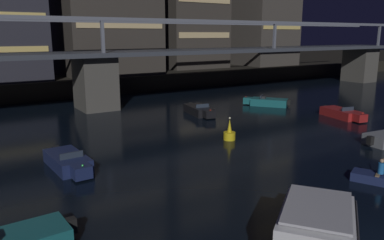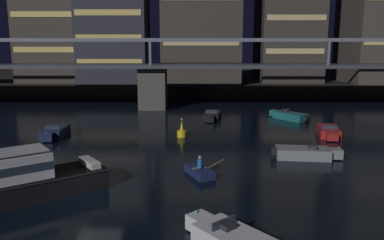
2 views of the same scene
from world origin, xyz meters
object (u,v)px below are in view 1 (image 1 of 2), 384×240
object	(u,v)px
speedboat_near_right	(342,114)
channel_buoy	(229,134)
river_bridge	(95,66)
speedboat_mid_right	(200,110)
speedboat_mid_center	(69,162)
speedboat_far_center	(267,102)
dinghy_with_paddler	(378,178)

from	to	relation	value
speedboat_near_right	channel_buoy	size ratio (longest dim) A/B	2.97
river_bridge	speedboat_mid_right	size ratio (longest dim) A/B	18.49
speedboat_mid_center	speedboat_far_center	world-z (taller)	same
river_bridge	speedboat_mid_right	distance (m)	12.04
speedboat_near_right	dinghy_with_paddler	distance (m)	16.87
river_bridge	channel_buoy	xyz separation A→B (m)	(4.38, -17.28, -4.06)
speedboat_mid_right	speedboat_far_center	distance (m)	8.98
speedboat_mid_right	speedboat_near_right	bearing A→B (deg)	-39.12
speedboat_far_center	river_bridge	bearing A→B (deg)	153.28
speedboat_mid_center	speedboat_mid_right	distance (m)	17.58
river_bridge	speedboat_far_center	world-z (taller)	river_bridge
speedboat_mid_right	speedboat_mid_center	bearing A→B (deg)	-149.88
speedboat_near_right	speedboat_far_center	xyz separation A→B (m)	(-1.59, 8.54, 0.00)
speedboat_near_right	speedboat_far_center	size ratio (longest dim) A/B	1.12
speedboat_mid_center	channel_buoy	bearing A→B (deg)	-0.64
speedboat_near_right	channel_buoy	distance (m)	13.86
speedboat_mid_center	dinghy_with_paddler	distance (m)	17.43
speedboat_mid_center	speedboat_mid_right	world-z (taller)	same
dinghy_with_paddler	speedboat_far_center	bearing A→B (deg)	61.51
dinghy_with_paddler	speedboat_near_right	bearing A→B (deg)	42.58
speedboat_near_right	speedboat_mid_center	distance (m)	25.79
speedboat_near_right	channel_buoy	world-z (taller)	channel_buoy
speedboat_mid_right	dinghy_with_paddler	distance (m)	20.10
river_bridge	speedboat_near_right	xyz separation A→B (m)	(18.23, -16.92, -4.12)
speedboat_far_center	channel_buoy	world-z (taller)	channel_buoy
speedboat_far_center	speedboat_mid_right	bearing A→B (deg)	179.63
river_bridge	speedboat_mid_center	size ratio (longest dim) A/B	18.53
river_bridge	speedboat_near_right	distance (m)	25.21
river_bridge	dinghy_with_paddler	distance (m)	29.24
speedboat_mid_right	dinghy_with_paddler	xyz separation A→B (m)	(-1.85, -20.02, -0.14)
river_bridge	speedboat_near_right	bearing A→B (deg)	-42.86
river_bridge	channel_buoy	distance (m)	18.28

